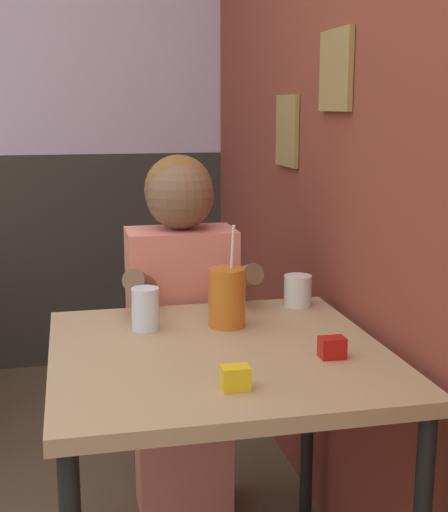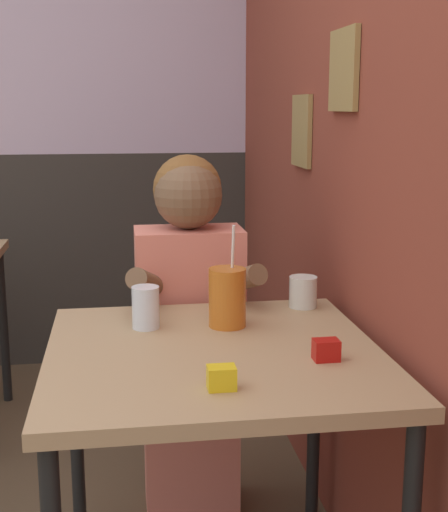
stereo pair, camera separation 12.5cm
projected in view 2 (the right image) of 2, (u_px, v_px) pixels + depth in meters
brick_wall_right at (311, 102)px, 2.54m from camera, size 0.08×4.31×2.70m
back_wall at (15, 102)px, 3.51m from camera, size 5.27×0.09×2.70m
main_table at (214, 378)px, 1.77m from camera, size 0.82×0.83×0.75m
person_seated at (190, 326)px, 2.31m from camera, size 0.42×0.41×1.19m
cocktail_pitcher at (227, 297)px, 1.91m from camera, size 0.10×0.10×0.28m
glass_near_pitcher at (146, 307)px, 1.90m from camera, size 0.07×0.07×0.11m
glass_center at (303, 292)px, 2.11m from camera, size 0.08×0.08×0.09m
condiment_ketchup at (326, 350)px, 1.67m from camera, size 0.06×0.04×0.05m
condiment_mustard at (222, 378)px, 1.49m from camera, size 0.06×0.04×0.05m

